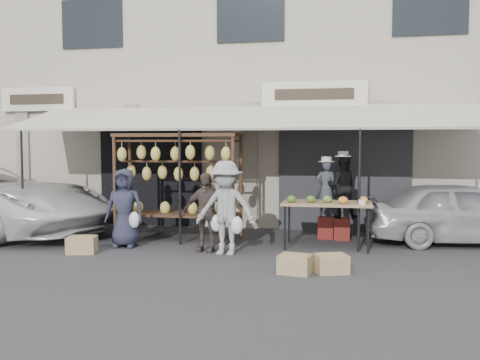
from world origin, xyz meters
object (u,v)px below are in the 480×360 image
object	(u,v)px
customer_mid	(206,212)
customer_right	(226,208)
customer_left	(125,208)
crate_near_a	(295,264)
banana_rack	(178,166)
vendor_left	(326,189)
produce_table	(327,204)
crate_near_b	(332,264)
crate_far	(82,245)
vendor_right	(343,186)
sedan	(462,212)

from	to	relation	value
customer_mid	customer_right	world-z (taller)	customer_right
customer_left	crate_near_a	size ratio (longest dim) A/B	3.14
banana_rack	customer_left	size ratio (longest dim) A/B	1.69
vendor_left	customer_mid	world-z (taller)	vendor_left
banana_rack	produce_table	bearing A→B (deg)	-4.67
customer_mid	crate_near_a	xyz separation A→B (m)	(1.82, -1.39, -0.60)
crate_near_b	customer_left	bearing A→B (deg)	161.81
crate_near_a	crate_far	world-z (taller)	crate_far
vendor_left	crate_far	bearing A→B (deg)	26.35
vendor_right	crate_near_a	size ratio (longest dim) A/B	2.72
produce_table	customer_right	bearing A→B (deg)	-152.79
produce_table	sedan	distance (m)	2.85
crate_near_a	customer_mid	bearing A→B (deg)	142.59
banana_rack	customer_right	bearing A→B (deg)	-42.14
customer_mid	customer_left	bearing A→B (deg)	-176.02
customer_mid	sedan	size ratio (longest dim) A/B	0.40
vendor_right	vendor_left	bearing A→B (deg)	-10.32
customer_left	crate_far	distance (m)	1.09
banana_rack	crate_far	world-z (taller)	banana_rack
vendor_right	crate_near_a	xyz separation A→B (m)	(-0.68, -3.14, -0.98)
banana_rack	customer_mid	distance (m)	1.54
banana_rack	vendor_right	distance (m)	3.48
crate_near_b	crate_far	bearing A→B (deg)	172.44
customer_left	customer_right	bearing A→B (deg)	-12.73
crate_near_a	customer_right	bearing A→B (deg)	139.21
customer_left	crate_near_b	xyz separation A→B (m)	(4.05, -1.33, -0.63)
crate_near_b	crate_far	size ratio (longest dim) A/B	0.94
customer_right	vendor_left	bearing A→B (deg)	53.52
banana_rack	crate_near_b	size ratio (longest dim) A/B	5.39
banana_rack	vendor_right	xyz separation A→B (m)	(3.36, 0.77, -0.43)
vendor_left	sedan	size ratio (longest dim) A/B	0.32
vendor_left	customer_mid	distance (m)	2.85
crate_far	crate_near_b	bearing A→B (deg)	-7.56
crate_near_b	crate_far	world-z (taller)	crate_far
vendor_left	crate_near_b	distance (m)	3.21
banana_rack	customer_right	xyz separation A→B (m)	(1.29, -1.17, -0.70)
crate_far	sedan	xyz separation A→B (m)	(7.08, 2.37, 0.49)
sedan	vendor_left	bearing A→B (deg)	80.50
vendor_left	crate_near_b	world-z (taller)	vendor_left
vendor_right	crate_near_b	xyz separation A→B (m)	(-0.12, -2.98, -0.98)
customer_mid	crate_near_b	distance (m)	2.75
customer_left	customer_mid	world-z (taller)	customer_left
customer_left	sedan	distance (m)	6.75
customer_right	crate_near_b	world-z (taller)	customer_right
customer_left	crate_far	bearing A→B (deg)	-131.64
crate_near_a	sedan	size ratio (longest dim) A/B	0.13
vendor_right	sedan	xyz separation A→B (m)	(2.37, -0.01, -0.49)
customer_left	crate_near_b	bearing A→B (deg)	-23.11
vendor_right	crate_far	distance (m)	5.36
crate_far	sedan	distance (m)	7.48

